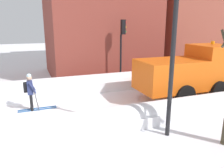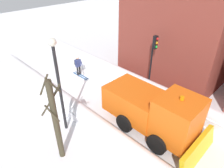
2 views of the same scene
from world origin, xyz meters
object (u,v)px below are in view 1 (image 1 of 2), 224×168
object	(u,v)px
plow_truck	(190,72)
skier	(30,90)
traffic_light_pole	(122,40)
street_lamp	(174,41)

from	to	relation	value
plow_truck	skier	xyz separation A→B (m)	(-1.03, -8.38, -0.48)
traffic_light_pole	street_lamp	bearing A→B (deg)	-8.90
traffic_light_pole	street_lamp	size ratio (longest dim) A/B	0.78
plow_truck	traffic_light_pole	bearing A→B (deg)	-142.31
skier	street_lamp	xyz separation A→B (m)	(4.47, 4.68, 2.47)
plow_truck	street_lamp	world-z (taller)	street_lamp
skier	plow_truck	bearing A→B (deg)	82.99
plow_truck	street_lamp	distance (m)	5.43
street_lamp	plow_truck	bearing A→B (deg)	132.91
skier	street_lamp	size ratio (longest dim) A/B	0.33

